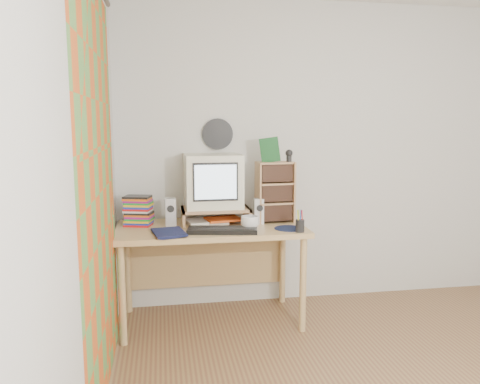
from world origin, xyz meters
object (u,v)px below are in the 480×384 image
object	(u,v)px
crt_monitor	(213,181)
keyboard	(222,230)
dvd_stack	(138,208)
desk	(210,242)
diary	(154,232)
mug	(250,223)
cd_rack	(275,192)

from	to	relation	value
crt_monitor	keyboard	size ratio (longest dim) A/B	0.88
crt_monitor	dvd_stack	distance (m)	0.60
desk	dvd_stack	world-z (taller)	dvd_stack
keyboard	diary	size ratio (longest dim) A/B	1.93
desk	keyboard	distance (m)	0.32
crt_monitor	keyboard	distance (m)	0.48
dvd_stack	diary	distance (m)	0.38
dvd_stack	mug	bearing A→B (deg)	-4.12
dvd_stack	cd_rack	world-z (taller)	cd_rack
dvd_stack	mug	world-z (taller)	dvd_stack
crt_monitor	dvd_stack	xyz separation A→B (m)	(-0.57, -0.04, -0.19)
desk	cd_rack	world-z (taller)	cd_rack
keyboard	dvd_stack	bearing A→B (deg)	161.09
diary	cd_rack	bearing A→B (deg)	7.52
keyboard	mug	world-z (taller)	mug
dvd_stack	keyboard	bearing A→B (deg)	-13.09
mug	diary	world-z (taller)	mug
desk	keyboard	size ratio (longest dim) A/B	2.84
mug	diary	size ratio (longest dim) A/B	0.52
crt_monitor	dvd_stack	bearing A→B (deg)	-177.10
dvd_stack	diary	bearing A→B (deg)	-55.58
dvd_stack	diary	size ratio (longest dim) A/B	1.07
crt_monitor	keyboard	xyz separation A→B (m)	(0.02, -0.36, -0.31)
diary	dvd_stack	bearing A→B (deg)	98.13
mug	keyboard	bearing A→B (deg)	-169.56
desk	crt_monitor	bearing A→B (deg)	65.98
desk	cd_rack	size ratio (longest dim) A/B	2.96
keyboard	cd_rack	xyz separation A→B (m)	(0.45, 0.29, 0.22)
cd_rack	diary	bearing A→B (deg)	-166.53
keyboard	mug	bearing A→B (deg)	20.44
keyboard	diary	world-z (taller)	diary
desk	mug	xyz separation A→B (m)	(0.27, -0.24, 0.19)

